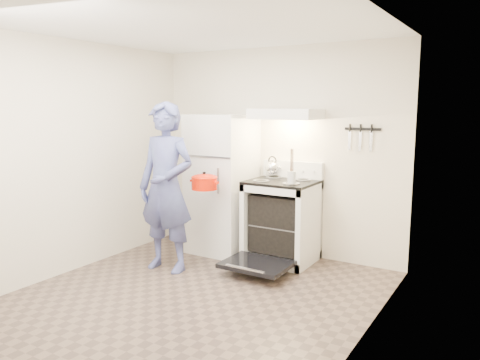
{
  "coord_description": "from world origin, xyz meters",
  "views": [
    {
      "loc": [
        2.56,
        -3.31,
        1.79
      ],
      "look_at": [
        -0.05,
        1.0,
        1.0
      ],
      "focal_mm": 35.0,
      "sensor_mm": 36.0,
      "label": 1
    }
  ],
  "objects_px": {
    "stove_body": "(282,222)",
    "tea_kettle": "(272,167)",
    "dutch_oven": "(204,183)",
    "person": "(166,187)",
    "refrigerator": "(222,184)"
  },
  "relations": [
    {
      "from": "person",
      "to": "dutch_oven",
      "type": "relative_size",
      "value": 5.22
    },
    {
      "from": "stove_body",
      "to": "tea_kettle",
      "type": "relative_size",
      "value": 3.68
    },
    {
      "from": "refrigerator",
      "to": "stove_body",
      "type": "xyz_separation_m",
      "value": [
        0.81,
        0.02,
        -0.39
      ]
    },
    {
      "from": "dutch_oven",
      "to": "person",
      "type": "bearing_deg",
      "value": -140.32
    },
    {
      "from": "stove_body",
      "to": "refrigerator",
      "type": "bearing_deg",
      "value": -178.23
    },
    {
      "from": "refrigerator",
      "to": "tea_kettle",
      "type": "bearing_deg",
      "value": 23.36
    },
    {
      "from": "person",
      "to": "dutch_oven",
      "type": "xyz_separation_m",
      "value": [
        0.32,
        0.27,
        0.03
      ]
    },
    {
      "from": "stove_body",
      "to": "dutch_oven",
      "type": "xyz_separation_m",
      "value": [
        -0.63,
        -0.66,
        0.5
      ]
    },
    {
      "from": "refrigerator",
      "to": "person",
      "type": "bearing_deg",
      "value": -98.74
    },
    {
      "from": "stove_body",
      "to": "dutch_oven",
      "type": "distance_m",
      "value": 1.04
    },
    {
      "from": "tea_kettle",
      "to": "person",
      "type": "bearing_deg",
      "value": -121.69
    },
    {
      "from": "refrigerator",
      "to": "dutch_oven",
      "type": "relative_size",
      "value": 4.8
    },
    {
      "from": "stove_body",
      "to": "tea_kettle",
      "type": "xyz_separation_m",
      "value": [
        -0.24,
        0.22,
        0.61
      ]
    },
    {
      "from": "person",
      "to": "stove_body",
      "type": "bearing_deg",
      "value": 40.21
    },
    {
      "from": "tea_kettle",
      "to": "dutch_oven",
      "type": "distance_m",
      "value": 0.97
    }
  ]
}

